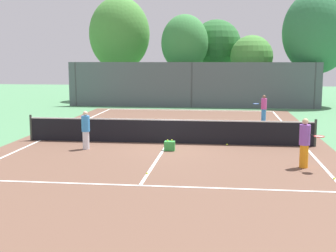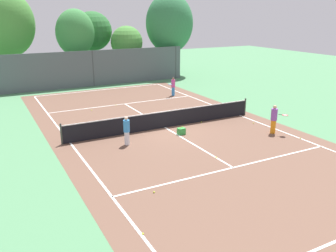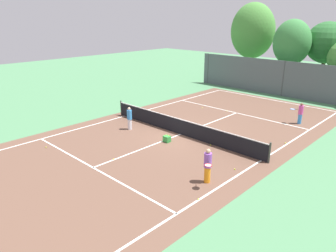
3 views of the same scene
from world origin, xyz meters
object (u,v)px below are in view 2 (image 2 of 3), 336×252
tennis_ball_0 (211,105)px  tennis_ball_3 (116,105)px  ball_crate (181,131)px  tennis_ball_6 (154,192)px  player_0 (173,86)px  player_1 (274,119)px  tennis_ball_5 (216,157)px  tennis_ball_1 (191,120)px  tennis_ball_4 (201,122)px  tennis_ball_2 (300,138)px  tennis_ball_9 (143,234)px  tennis_ball_8 (91,110)px  tennis_ball_7 (253,123)px  player_2 (127,130)px

tennis_ball_0 → tennis_ball_3: (-6.12, 3.16, 0.00)m
ball_crate → tennis_ball_6: bearing=-128.5°
player_0 → ball_crate: (-4.23, -8.66, -0.58)m
player_1 → tennis_ball_5: (-4.87, -1.46, -0.79)m
player_0 → tennis_ball_3: (-5.21, -0.94, -0.73)m
ball_crate → tennis_ball_6: size_ratio=6.45×
tennis_ball_1 → tennis_ball_4: (0.33, -0.67, 0.00)m
tennis_ball_2 → tennis_ball_4: (-3.05, 4.93, 0.00)m
tennis_ball_4 → tennis_ball_6: (-6.44, -6.67, 0.00)m
tennis_ball_6 → player_0: bearing=58.8°
tennis_ball_6 → tennis_ball_9: size_ratio=1.00×
player_0 → tennis_ball_2: size_ratio=22.21×
tennis_ball_2 → tennis_ball_8: bearing=127.3°
player_1 → tennis_ball_4: size_ratio=24.25×
tennis_ball_5 → tennis_ball_7: 6.10m
player_1 → tennis_ball_6: size_ratio=24.25×
tennis_ball_4 → player_2: bearing=-165.2°
tennis_ball_6 → tennis_ball_7: bearing=28.9°
player_1 → tennis_ball_3: size_ratio=24.25×
tennis_ball_0 → tennis_ball_4: (-2.95, -3.23, 0.00)m
tennis_ball_8 → tennis_ball_2: bearing=-52.7°
player_1 → tennis_ball_6: bearing=-160.5°
ball_crate → tennis_ball_2: bearing=-34.6°
tennis_ball_3 → tennis_ball_7: bearing=-54.1°
tennis_ball_7 → tennis_ball_9: same height
tennis_ball_2 → player_0: bearing=94.7°
tennis_ball_2 → tennis_ball_8: (-8.20, 10.76, 0.00)m
tennis_ball_4 → tennis_ball_3: bearing=116.3°
tennis_ball_2 → tennis_ball_3: size_ratio=1.00×
tennis_ball_0 → tennis_ball_5: (-5.40, -8.22, 0.00)m
player_1 → tennis_ball_4: player_1 is taller
tennis_ball_5 → tennis_ball_9: bearing=-144.5°
player_1 → tennis_ball_8: bearing=128.9°
tennis_ball_9 → player_0: bearing=58.5°
tennis_ball_0 → tennis_ball_6: 13.65m
player_2 → tennis_ball_1: bearing=22.4°
ball_crate → tennis_ball_2: (5.24, -3.61, -0.15)m
tennis_ball_6 → player_1: bearing=19.5°
tennis_ball_2 → tennis_ball_5: size_ratio=1.00×
tennis_ball_4 → tennis_ball_0: bearing=47.6°
player_2 → tennis_ball_2: player_2 is taller
player_2 → tennis_ball_1: player_2 is taller
player_1 → tennis_ball_7: size_ratio=24.25×
ball_crate → tennis_ball_7: (4.84, -0.33, -0.15)m
tennis_ball_4 → tennis_ball_5: same height
tennis_ball_2 → tennis_ball_3: 12.92m
player_2 → tennis_ball_7: size_ratio=22.54×
player_0 → tennis_ball_1: size_ratio=22.21×
player_1 → tennis_ball_1: 5.09m
ball_crate → tennis_ball_1: 2.72m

